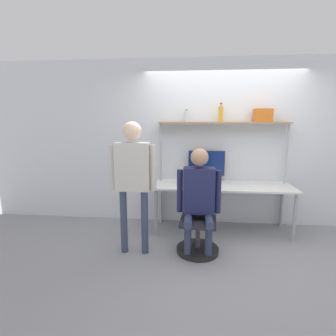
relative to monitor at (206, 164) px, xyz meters
The scene contains 13 objects.
ground_plane 1.20m from the monitor, 67.37° to the right, with size 12.00×12.00×0.00m, color gray.
wall_back 0.43m from the monitor, 31.96° to the left, with size 8.00×0.06×2.70m.
desk 0.48m from the monitor, 42.23° to the right, with size 2.12×0.69×0.75m.
shelf_unit 0.51m from the monitor, ahead, with size 2.02×0.24×1.70m.
monitor is the anchor object (origin of this frame).
laptop 0.42m from the monitor, 124.53° to the right, with size 0.35×0.22×0.23m.
cell_phone 0.45m from the monitor, 76.34° to the right, with size 0.07×0.15×0.01m.
office_chair 1.19m from the monitor, 98.29° to the right, with size 0.56×0.56×0.91m.
person_seated 0.99m from the monitor, 98.08° to the right, with size 0.57×0.47×1.38m.
person_standing 1.43m from the monitor, 132.92° to the right, with size 0.59×0.23×1.72m.
bottle_amber 0.83m from the monitor, ahead, with size 0.08×0.08×0.29m.
bottle_clear 0.83m from the monitor, behind, with size 0.09×0.09×0.19m.
storage_box 1.14m from the monitor, ahead, with size 0.27×0.17×0.20m.
Camera 1 is at (-0.46, -3.63, 1.74)m, focal length 28.00 mm.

